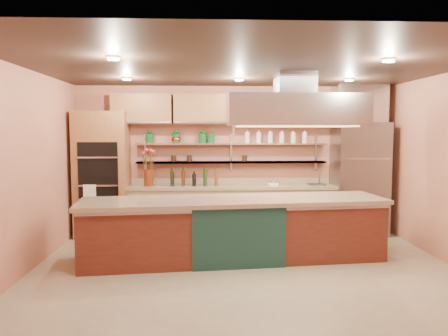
{
  "coord_description": "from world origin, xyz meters",
  "views": [
    {
      "loc": [
        -0.56,
        -5.92,
        1.95
      ],
      "look_at": [
        -0.25,
        1.0,
        1.36
      ],
      "focal_mm": 35.0,
      "sensor_mm": 36.0,
      "label": 1
    }
  ],
  "objects_px": {
    "kitchen_scale": "(273,183)",
    "refrigerator": "(359,179)",
    "green_canister": "(211,139)",
    "island": "(234,229)",
    "flower_vase": "(149,178)",
    "copper_kettle": "(177,140)"
  },
  "relations": [
    {
      "from": "kitchen_scale",
      "to": "refrigerator",
      "type": "bearing_deg",
      "value": 14.98
    },
    {
      "from": "kitchen_scale",
      "to": "copper_kettle",
      "type": "xyz_separation_m",
      "value": [
        -1.81,
        0.22,
        0.8
      ]
    },
    {
      "from": "island",
      "to": "copper_kettle",
      "type": "distance_m",
      "value": 2.44
    },
    {
      "from": "refrigerator",
      "to": "green_canister",
      "type": "distance_m",
      "value": 2.9
    },
    {
      "from": "island",
      "to": "copper_kettle",
      "type": "bearing_deg",
      "value": 112.25
    },
    {
      "from": "refrigerator",
      "to": "copper_kettle",
      "type": "distance_m",
      "value": 3.53
    },
    {
      "from": "flower_vase",
      "to": "kitchen_scale",
      "type": "relative_size",
      "value": 1.68
    },
    {
      "from": "island",
      "to": "flower_vase",
      "type": "height_order",
      "value": "flower_vase"
    },
    {
      "from": "refrigerator",
      "to": "green_canister",
      "type": "bearing_deg",
      "value": 175.29
    },
    {
      "from": "island",
      "to": "flower_vase",
      "type": "bearing_deg",
      "value": 126.95
    },
    {
      "from": "refrigerator",
      "to": "flower_vase",
      "type": "xyz_separation_m",
      "value": [
        -3.95,
        0.01,
        0.03
      ]
    },
    {
      "from": "island",
      "to": "kitchen_scale",
      "type": "distance_m",
      "value": 1.87
    },
    {
      "from": "flower_vase",
      "to": "copper_kettle",
      "type": "xyz_separation_m",
      "value": [
        0.51,
        0.22,
        0.7
      ]
    },
    {
      "from": "flower_vase",
      "to": "kitchen_scale",
      "type": "xyz_separation_m",
      "value": [
        2.32,
        0.0,
        -0.1
      ]
    },
    {
      "from": "island",
      "to": "green_canister",
      "type": "height_order",
      "value": "green_canister"
    },
    {
      "from": "flower_vase",
      "to": "green_canister",
      "type": "relative_size",
      "value": 1.78
    },
    {
      "from": "flower_vase",
      "to": "copper_kettle",
      "type": "distance_m",
      "value": 0.89
    },
    {
      "from": "refrigerator",
      "to": "flower_vase",
      "type": "height_order",
      "value": "refrigerator"
    },
    {
      "from": "kitchen_scale",
      "to": "green_canister",
      "type": "xyz_separation_m",
      "value": [
        -1.16,
        0.22,
        0.82
      ]
    },
    {
      "from": "refrigerator",
      "to": "island",
      "type": "relative_size",
      "value": 0.47
    },
    {
      "from": "refrigerator",
      "to": "copper_kettle",
      "type": "bearing_deg",
      "value": 176.18
    },
    {
      "from": "green_canister",
      "to": "island",
      "type": "bearing_deg",
      "value": -80.15
    }
  ]
}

